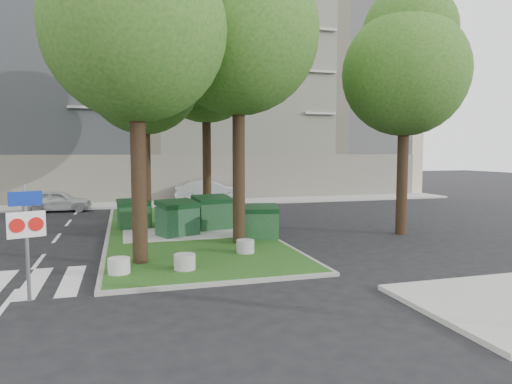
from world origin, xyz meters
name	(u,v)px	position (x,y,z in m)	size (l,w,h in m)	color
ground	(206,286)	(0.00, 0.00, 0.00)	(120.00, 120.00, 0.00)	black
median_island	(184,230)	(0.50, 8.00, 0.06)	(6.00, 16.00, 0.12)	#163F12
median_kerb	(184,231)	(0.50, 8.00, 0.05)	(6.30, 16.30, 0.10)	gray
building_sidewalk	(155,204)	(0.00, 18.50, 0.06)	(42.00, 3.00, 0.12)	#999993
zebra_crossing	(53,281)	(-3.75, 1.50, 0.01)	(5.00, 3.00, 0.01)	silver
apartment_building	(147,93)	(0.00, 26.00, 8.00)	(41.00, 12.00, 16.00)	#C9B096
tree_median_near_left	(138,12)	(-1.41, 2.56, 7.32)	(5.20, 5.20, 10.53)	black
tree_median_near_right	(240,18)	(2.09, 4.56, 7.99)	(5.60, 5.60, 11.46)	black
tree_median_mid	(146,67)	(-0.91, 9.06, 6.98)	(4.80, 4.80, 9.99)	black
tree_median_far	(207,53)	(2.29, 12.06, 8.32)	(5.80, 5.80, 11.93)	black
tree_street_right	(406,62)	(9.09, 5.06, 6.98)	(5.00, 5.00, 10.06)	black
dumpster_a	(134,214)	(-1.53, 8.89, 0.72)	(1.45, 1.10, 1.25)	#0E3513
dumpster_b	(178,218)	(0.07, 6.66, 0.79)	(1.79, 1.55, 1.40)	#10371B
dumpster_c	(212,213)	(1.67, 7.78, 0.81)	(1.77, 1.44, 1.44)	#103818
dumpster_d	(260,222)	(3.00, 5.20, 0.73)	(1.54, 1.22, 1.28)	#123B19
bollard_left	(119,266)	(-2.10, 1.39, 0.33)	(0.59, 0.59, 0.42)	#B0AFAA
bollard_right	(245,246)	(1.81, 2.90, 0.33)	(0.58, 0.58, 0.42)	gray
bollard_mid	(185,262)	(-0.35, 1.33, 0.33)	(0.60, 0.60, 0.43)	#989893
litter_bin	(237,214)	(3.20, 9.62, 0.43)	(0.36, 0.36, 0.62)	yellow
traffic_sign_pole	(26,227)	(-4.04, -0.03, 1.70)	(0.76, 0.31, 2.66)	slate
car_white	(58,201)	(-5.51, 16.62, 0.61)	(1.45, 3.60, 1.23)	silver
car_silver	(209,191)	(3.60, 18.97, 0.76)	(1.61, 4.61, 1.52)	#A2A4AA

